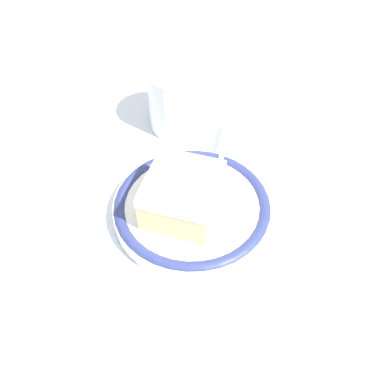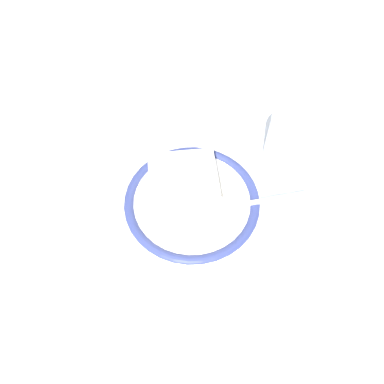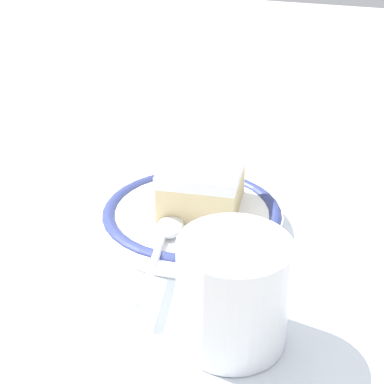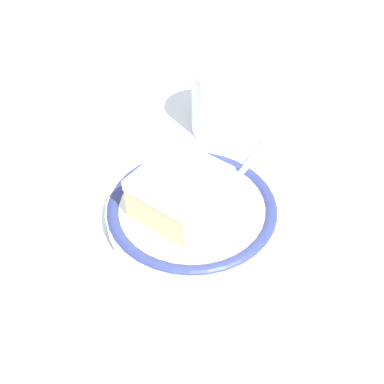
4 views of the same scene
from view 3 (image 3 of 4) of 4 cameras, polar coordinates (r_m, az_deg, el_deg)
The scene contains 7 objects.
ground_plane at distance 0.55m, azimuth 1.37°, elevation -2.56°, with size 2.40×2.40×0.00m, color #B7B2A8.
placemat at distance 0.55m, azimuth 1.37°, elevation -2.50°, with size 0.42×0.38×0.00m, color silver.
plate at distance 0.53m, azimuth 0.00°, elevation -2.45°, with size 0.17×0.17×0.02m.
cake_slice at distance 0.52m, azimuth 0.98°, elevation 0.70°, with size 0.09×0.08×0.05m.
spoon at distance 0.48m, azimuth -2.62°, elevation -4.80°, with size 0.13×0.04×0.01m.
cup at distance 0.39m, azimuth 4.13°, elevation -10.70°, with size 0.08×0.08×0.08m.
napkin at distance 0.66m, azimuth -5.68°, elevation 2.94°, with size 0.10×0.12×0.00m, color white.
Camera 3 is at (0.44, 0.16, 0.28)m, focal length 52.56 mm.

